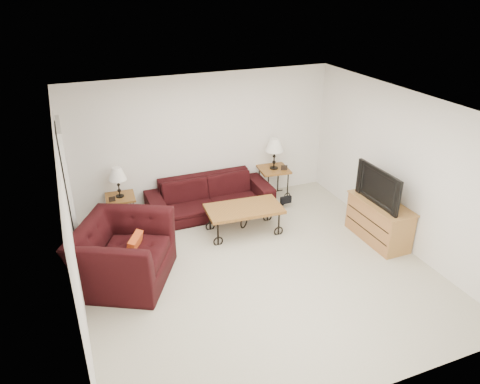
% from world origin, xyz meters
% --- Properties ---
extents(ground, '(5.00, 5.00, 0.00)m').
position_xyz_m(ground, '(0.00, 0.00, 0.00)').
color(ground, beige).
rests_on(ground, ground).
extents(wall_back, '(5.00, 0.02, 2.50)m').
position_xyz_m(wall_back, '(0.00, 2.50, 1.25)').
color(wall_back, white).
rests_on(wall_back, ground).
extents(wall_front, '(5.00, 0.02, 2.50)m').
position_xyz_m(wall_front, '(0.00, -2.50, 1.25)').
color(wall_front, white).
rests_on(wall_front, ground).
extents(wall_left, '(0.02, 5.00, 2.50)m').
position_xyz_m(wall_left, '(-2.50, 0.00, 1.25)').
color(wall_left, white).
rests_on(wall_left, ground).
extents(wall_right, '(0.02, 5.00, 2.50)m').
position_xyz_m(wall_right, '(2.50, 0.00, 1.25)').
color(wall_right, white).
rests_on(wall_right, ground).
extents(ceiling, '(5.00, 5.00, 0.00)m').
position_xyz_m(ceiling, '(0.00, 0.00, 2.50)').
color(ceiling, white).
rests_on(ceiling, wall_back).
extents(doorway, '(0.08, 0.94, 2.04)m').
position_xyz_m(doorway, '(-2.47, 1.65, 1.02)').
color(doorway, black).
rests_on(doorway, ground).
extents(sofa, '(2.30, 0.90, 0.67)m').
position_xyz_m(sofa, '(-0.07, 2.02, 0.34)').
color(sofa, black).
rests_on(sofa, ground).
extents(side_table_left, '(0.53, 0.53, 0.54)m').
position_xyz_m(side_table_left, '(-1.66, 2.20, 0.27)').
color(side_table_left, '#935C25').
rests_on(side_table_left, ground).
extents(side_table_right, '(0.61, 0.61, 0.61)m').
position_xyz_m(side_table_right, '(1.32, 2.20, 0.31)').
color(side_table_right, '#935C25').
rests_on(side_table_right, ground).
extents(lamp_left, '(0.33, 0.33, 0.54)m').
position_xyz_m(lamp_left, '(-1.66, 2.20, 0.81)').
color(lamp_left, black).
rests_on(lamp_left, side_table_left).
extents(lamp_right, '(0.38, 0.38, 0.61)m').
position_xyz_m(lamp_right, '(1.32, 2.20, 0.92)').
color(lamp_right, black).
rests_on(lamp_right, side_table_right).
extents(photo_frame_left, '(0.11, 0.03, 0.09)m').
position_xyz_m(photo_frame_left, '(-1.81, 2.05, 0.59)').
color(photo_frame_left, black).
rests_on(photo_frame_left, side_table_left).
extents(photo_frame_right, '(0.12, 0.05, 0.10)m').
position_xyz_m(photo_frame_right, '(1.47, 2.05, 0.66)').
color(photo_frame_right, black).
rests_on(photo_frame_right, side_table_right).
extents(coffee_table, '(1.33, 0.78, 0.48)m').
position_xyz_m(coffee_table, '(0.24, 1.12, 0.24)').
color(coffee_table, '#935C25').
rests_on(coffee_table, ground).
extents(armchair, '(1.71, 1.78, 0.90)m').
position_xyz_m(armchair, '(-1.88, 0.51, 0.45)').
color(armchair, black).
rests_on(armchair, ground).
extents(throw_pillow, '(0.29, 0.41, 0.41)m').
position_xyz_m(throw_pillow, '(-1.73, 0.46, 0.52)').
color(throw_pillow, '#B13816').
rests_on(throw_pillow, armchair).
extents(tv_stand, '(0.48, 1.16, 0.70)m').
position_xyz_m(tv_stand, '(2.23, 0.06, 0.35)').
color(tv_stand, '#A7843E').
rests_on(tv_stand, ground).
extents(television, '(0.14, 1.04, 0.60)m').
position_xyz_m(television, '(2.21, 0.06, 1.00)').
color(television, black).
rests_on(television, tv_stand).
extents(backpack, '(0.40, 0.35, 0.43)m').
position_xyz_m(backpack, '(1.32, 1.76, 0.22)').
color(backpack, black).
rests_on(backpack, ground).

